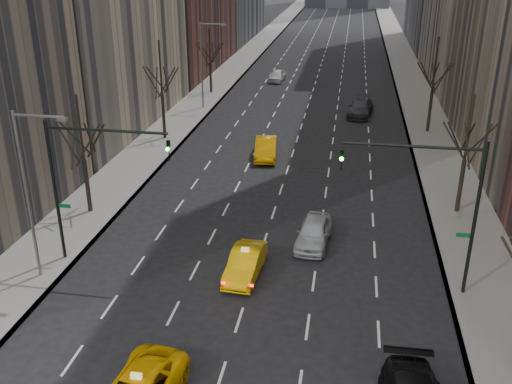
% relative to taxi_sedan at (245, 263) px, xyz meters
% --- Properties ---
extents(sidewalk_left, '(4.50, 320.00, 0.15)m').
position_rel_taxi_sedan_xyz_m(sidewalk_left, '(-11.81, 58.01, -0.65)').
color(sidewalk_left, slate).
rests_on(sidewalk_left, ground).
extents(sidewalk_right, '(4.50, 320.00, 0.15)m').
position_rel_taxi_sedan_xyz_m(sidewalk_right, '(12.69, 58.01, -0.65)').
color(sidewalk_right, slate).
rests_on(sidewalk_right, ground).
extents(tree_lw_b, '(3.36, 3.50, 7.82)m').
position_rel_taxi_sedan_xyz_m(tree_lw_b, '(-11.56, 6.01, 2.99)').
color(tree_lw_b, black).
rests_on(tree_lw_b, ground).
extents(tree_lw_c, '(3.36, 3.50, 8.74)m').
position_rel_taxi_sedan_xyz_m(tree_lw_c, '(-11.56, 22.01, 3.31)').
color(tree_lw_c, black).
rests_on(tree_lw_c, ground).
extents(tree_lw_d, '(3.36, 3.50, 7.36)m').
position_rel_taxi_sedan_xyz_m(tree_lw_d, '(-11.56, 40.01, 2.83)').
color(tree_lw_d, black).
rests_on(tree_lw_d, ground).
extents(tree_rw_b, '(3.36, 3.50, 7.82)m').
position_rel_taxi_sedan_xyz_m(tree_rw_b, '(12.44, 10.01, 2.99)').
color(tree_rw_b, black).
rests_on(tree_rw_b, ground).
extents(tree_rw_c, '(3.36, 3.50, 8.74)m').
position_rel_taxi_sedan_xyz_m(tree_rw_c, '(12.44, 28.01, 3.31)').
color(tree_rw_c, black).
rests_on(tree_rw_c, ground).
extents(traffic_mast_left, '(6.69, 0.39, 8.00)m').
position_rel_taxi_sedan_xyz_m(traffic_mast_left, '(-8.67, 0.01, 4.76)').
color(traffic_mast_left, black).
rests_on(traffic_mast_left, ground).
extents(traffic_mast_right, '(6.69, 0.39, 8.00)m').
position_rel_taxi_sedan_xyz_m(traffic_mast_right, '(9.54, 0.01, 4.76)').
color(traffic_mast_right, black).
rests_on(traffic_mast_right, ground).
extents(streetlight_near, '(2.83, 0.22, 9.00)m').
position_rel_taxi_sedan_xyz_m(streetlight_near, '(-10.40, -1.99, 4.89)').
color(streetlight_near, slate).
rests_on(streetlight_near, ground).
extents(streetlight_far, '(2.83, 0.22, 9.00)m').
position_rel_taxi_sedan_xyz_m(streetlight_far, '(-10.40, 33.01, 4.89)').
color(streetlight_far, slate).
rests_on(streetlight_far, ground).
extents(taxi_sedan, '(1.81, 4.50, 1.45)m').
position_rel_taxi_sedan_xyz_m(taxi_sedan, '(0.00, 0.00, 0.00)').
color(taxi_sedan, '#F1B305').
rests_on(taxi_sedan, ground).
extents(silver_sedan_ahead, '(2.22, 4.70, 1.56)m').
position_rel_taxi_sedan_xyz_m(silver_sedan_ahead, '(3.35, 4.13, 0.05)').
color(silver_sedan_ahead, '#ABAFB4').
rests_on(silver_sedan_ahead, ground).
extents(far_taxi, '(2.26, 5.09, 1.62)m').
position_rel_taxi_sedan_xyz_m(far_taxi, '(-1.69, 18.61, 0.09)').
color(far_taxi, '#EB9E04').
rests_on(far_taxi, ground).
extents(far_suv_grey, '(3.03, 5.90, 1.64)m').
position_rel_taxi_sedan_xyz_m(far_suv_grey, '(6.12, 33.02, 0.09)').
color(far_suv_grey, '#303035').
rests_on(far_suv_grey, ground).
extents(far_car_white, '(2.07, 4.42, 1.46)m').
position_rel_taxi_sedan_xyz_m(far_car_white, '(-4.58, 47.90, 0.01)').
color(far_car_white, silver).
rests_on(far_car_white, ground).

